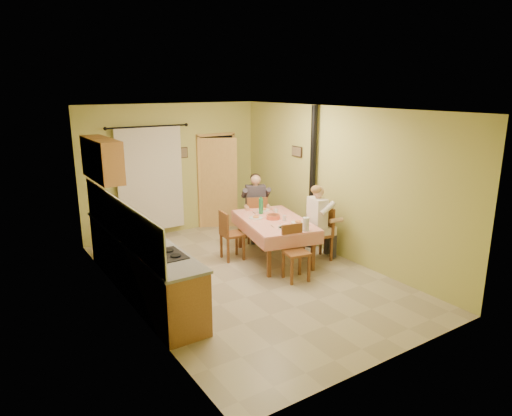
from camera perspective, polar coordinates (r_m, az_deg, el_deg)
floor at (r=7.87m, az=-1.14°, el=-8.53°), size 4.00×6.00×0.01m
room_shell at (r=7.34m, az=-1.21°, el=4.61°), size 4.04×6.04×2.82m
kitchen_run at (r=7.35m, az=-14.27°, el=-6.70°), size 0.64×3.64×1.56m
upper_cabinets at (r=8.16m, az=-18.74°, el=5.81°), size 0.35×1.40×0.70m
curtain at (r=9.78m, az=-13.04°, el=3.53°), size 1.70×0.07×2.22m
doorway at (r=10.44m, az=-4.81°, el=3.39°), size 0.96×0.44×2.15m
dining_table at (r=8.54m, az=2.27°, el=-3.90°), size 1.48×2.03×0.76m
tableware at (r=8.34m, az=2.74°, el=-1.23°), size 0.72×1.65×0.33m
chair_far at (r=9.51m, az=-0.01°, el=-2.46°), size 0.55×0.55×0.98m
chair_near at (r=7.67m, az=4.98°, el=-6.90°), size 0.44×0.44×0.93m
chair_right at (r=8.61m, az=7.78°, el=-4.49°), size 0.50×0.50×1.00m
chair_left at (r=8.54m, az=-3.06°, el=-4.55°), size 0.41×0.41×0.93m
man_far at (r=9.36m, az=-0.03°, el=1.01°), size 0.65×0.60×1.39m
man_right at (r=8.42m, az=7.84°, el=-0.73°), size 0.52×0.62×1.39m
stove_flue at (r=9.08m, az=7.00°, el=1.40°), size 0.24×0.24×2.80m
picture_back at (r=10.06m, az=-9.06°, el=6.86°), size 0.19×0.03×0.23m
picture_right at (r=9.43m, az=5.13°, el=7.06°), size 0.03×0.31×0.21m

